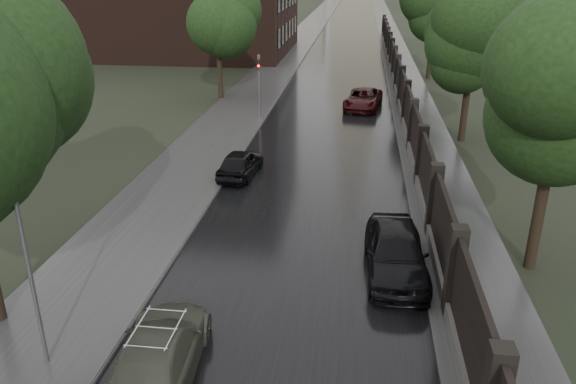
{
  "coord_description": "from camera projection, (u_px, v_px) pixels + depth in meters",
  "views": [
    {
      "loc": [
        1.79,
        -8.69,
        9.11
      ],
      "look_at": [
        -0.57,
        9.72,
        1.5
      ],
      "focal_mm": 35.0,
      "sensor_mm": 36.0,
      "label": 1
    }
  ],
  "objects": [
    {
      "name": "lamp_post",
      "position": [
        29.0,
        271.0,
        12.64
      ],
      "size": [
        0.25,
        0.12,
        5.11
      ],
      "color": "#59595E",
      "rests_on": "ground"
    },
    {
      "name": "tree_right_b",
      "position": [
        472.0,
        49.0,
        29.08
      ],
      "size": [
        4.08,
        4.08,
        7.01
      ],
      "color": "black",
      "rests_on": "ground"
    },
    {
      "name": "tree_left_far",
      "position": [
        218.0,
        24.0,
        38.13
      ],
      "size": [
        4.25,
        4.25,
        7.39
      ],
      "color": "black",
      "rests_on": "ground"
    },
    {
      "name": "volga_sedan",
      "position": [
        159.0,
        353.0,
        13.09
      ],
      "size": [
        2.24,
        4.71,
        1.33
      ],
      "primitive_type": "imported",
      "rotation": [
        0.0,
        0.0,
        3.23
      ],
      "color": "#3E4134",
      "rests_on": "ground"
    },
    {
      "name": "hatchback_left",
      "position": [
        240.0,
        163.0,
        25.62
      ],
      "size": [
        1.78,
        3.76,
        1.24
      ],
      "primitive_type": "imported",
      "rotation": [
        0.0,
        0.0,
        3.05
      ],
      "color": "black",
      "rests_on": "ground"
    },
    {
      "name": "tree_right_a",
      "position": [
        557.0,
        118.0,
        16.23
      ],
      "size": [
        4.08,
        4.08,
        7.01
      ],
      "color": "black",
      "rests_on": "ground"
    },
    {
      "name": "fence_right",
      "position": [
        399.0,
        85.0,
        40.1
      ],
      "size": [
        0.45,
        75.72,
        2.7
      ],
      "color": "#383533",
      "rests_on": "ground"
    },
    {
      "name": "traffic_light",
      "position": [
        259.0,
        81.0,
        34.18
      ],
      "size": [
        0.16,
        0.32,
        4.0
      ],
      "color": "#59595E",
      "rests_on": "ground"
    },
    {
      "name": "car_right_far",
      "position": [
        363.0,
        99.0,
        37.44
      ],
      "size": [
        2.81,
        4.97,
        1.31
      ],
      "primitive_type": "imported",
      "rotation": [
        0.0,
        0.0,
        -0.14
      ],
      "color": "black",
      "rests_on": "ground"
    },
    {
      "name": "car_right_near",
      "position": [
        396.0,
        252.0,
        17.43
      ],
      "size": [
        2.01,
        4.64,
        1.56
      ],
      "primitive_type": "imported",
      "rotation": [
        0.0,
        0.0,
        0.04
      ],
      "color": "black",
      "rests_on": "ground"
    },
    {
      "name": "tree_right_c",
      "position": [
        434.0,
        18.0,
        45.6
      ],
      "size": [
        4.08,
        4.08,
        7.01
      ],
      "color": "black",
      "rests_on": "ground"
    }
  ]
}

